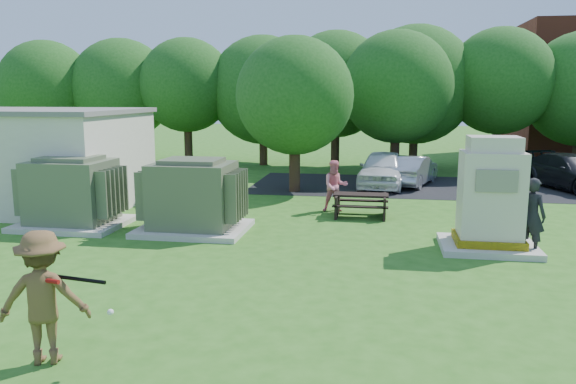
% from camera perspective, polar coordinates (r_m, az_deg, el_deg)
% --- Properties ---
extents(ground, '(120.00, 120.00, 0.00)m').
position_cam_1_polar(ground, '(11.33, -3.42, -9.99)').
color(ground, '#2D6619').
rests_on(ground, ground).
extents(parking_strip, '(20.00, 6.00, 0.01)m').
position_cam_1_polar(parking_strip, '(24.60, 20.17, 0.34)').
color(parking_strip, '#232326').
rests_on(parking_strip, ground).
extents(transformer_left, '(3.00, 2.40, 2.07)m').
position_cam_1_polar(transformer_left, '(17.58, -21.09, -0.17)').
color(transformer_left, beige).
rests_on(transformer_left, ground).
extents(transformer_right, '(3.00, 2.40, 2.07)m').
position_cam_1_polar(transformer_right, '(16.02, -9.62, -0.57)').
color(transformer_right, beige).
rests_on(transformer_right, ground).
extents(generator_cabinet, '(2.33, 1.90, 2.84)m').
position_cam_1_polar(generator_cabinet, '(14.76, 19.88, -0.86)').
color(generator_cabinet, beige).
rests_on(generator_cabinet, ground).
extents(picnic_table, '(1.72, 1.29, 0.74)m').
position_cam_1_polar(picnic_table, '(17.93, 7.41, -1.05)').
color(picnic_table, black).
rests_on(picnic_table, ground).
extents(batter, '(1.42, 1.06, 1.96)m').
position_cam_1_polar(batter, '(8.91, -23.59, -9.76)').
color(batter, brown).
rests_on(batter, ground).
extents(person_by_generator, '(0.81, 0.78, 1.87)m').
position_cam_1_polar(person_by_generator, '(14.86, 23.50, -2.22)').
color(person_by_generator, black).
rests_on(person_by_generator, ground).
extents(person_at_picnic, '(0.96, 0.83, 1.70)m').
position_cam_1_polar(person_at_picnic, '(18.56, 4.82, 0.61)').
color(person_at_picnic, pink).
rests_on(person_at_picnic, ground).
extents(car_white, '(2.17, 4.56, 1.51)m').
position_cam_1_polar(car_white, '(23.82, 9.57, 2.34)').
color(car_white, white).
rests_on(car_white, ground).
extents(car_silver_a, '(2.42, 4.08, 1.27)m').
position_cam_1_polar(car_silver_a, '(24.46, 12.51, 2.16)').
color(car_silver_a, '#A7A7AC').
rests_on(car_silver_a, ground).
extents(car_dark, '(3.72, 5.29, 1.42)m').
position_cam_1_polar(car_dark, '(25.55, 26.90, 1.81)').
color(car_dark, black).
rests_on(car_dark, ground).
extents(batting_equipment, '(0.97, 0.29, 0.50)m').
position_cam_1_polar(batting_equipment, '(8.49, -20.46, -8.87)').
color(batting_equipment, black).
rests_on(batting_equipment, ground).
extents(tree_row, '(41.30, 13.30, 7.30)m').
position_cam_1_polar(tree_row, '(28.88, 8.38, 10.46)').
color(tree_row, '#47301E').
rests_on(tree_row, ground).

